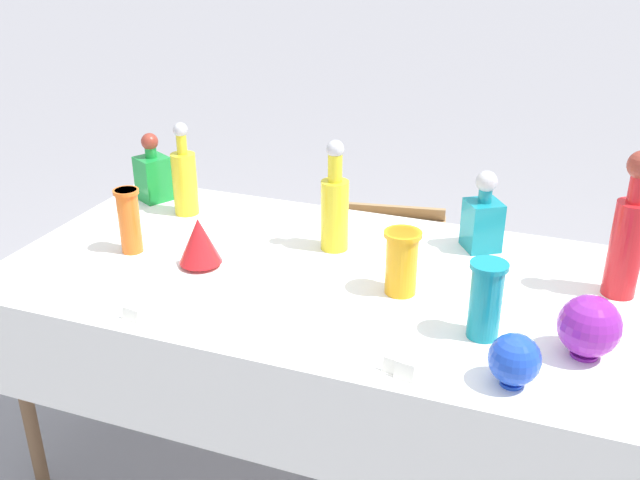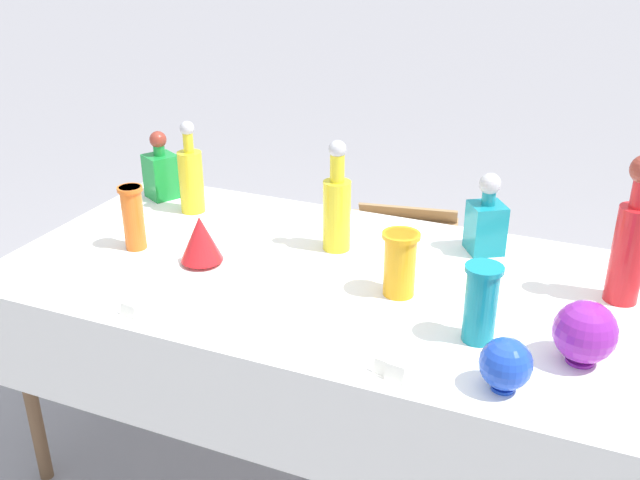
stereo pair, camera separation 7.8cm
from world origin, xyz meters
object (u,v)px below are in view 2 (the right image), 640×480
at_px(square_decanter_0, 161,171).
at_px(round_bowl_0, 585,332).
at_px(tall_bottle_2, 337,207).
at_px(round_bowl_1, 506,364).
at_px(fluted_vase_0, 201,239).
at_px(slender_vase_0, 400,262).
at_px(cardboard_box_behind_left, 398,262).
at_px(square_decanter_1, 486,221).
at_px(tall_bottle_1, 632,238).
at_px(slender_vase_1, 133,216).
at_px(tall_bottle_0, 191,177).
at_px(slender_vase_2, 481,301).

distance_m(square_decanter_0, round_bowl_0, 1.61).
height_order(tall_bottle_2, square_decanter_0, tall_bottle_2).
bearing_deg(round_bowl_0, round_bowl_1, -130.07).
xyz_separation_m(fluted_vase_0, round_bowl_0, (1.09, -0.11, 0.00)).
bearing_deg(tall_bottle_2, square_decanter_0, 167.51).
xyz_separation_m(slender_vase_0, cardboard_box_behind_left, (-0.38, 1.33, -0.69)).
height_order(tall_bottle_2, fluted_vase_0, tall_bottle_2).
xyz_separation_m(tall_bottle_2, square_decanter_1, (0.43, 0.16, -0.04)).
relative_size(square_decanter_1, round_bowl_0, 1.64).
bearing_deg(tall_bottle_1, round_bowl_0, -102.23).
distance_m(square_decanter_1, fluted_vase_0, 0.87).
height_order(slender_vase_1, round_bowl_1, slender_vase_1).
xyz_separation_m(square_decanter_1, cardboard_box_behind_left, (-0.54, 0.96, -0.69)).
relative_size(tall_bottle_1, slender_vase_0, 2.25).
bearing_deg(slender_vase_0, round_bowl_1, -43.85).
bearing_deg(slender_vase_0, square_decanter_0, 159.93).
relative_size(slender_vase_0, round_bowl_1, 1.46).
relative_size(square_decanter_1, slender_vase_1, 1.25).
xyz_separation_m(tall_bottle_0, square_decanter_0, (-0.18, 0.08, -0.03)).
distance_m(round_bowl_0, round_bowl_1, 0.23).
bearing_deg(slender_vase_0, round_bowl_0, -17.05).
height_order(slender_vase_2, round_bowl_1, slender_vase_2).
relative_size(tall_bottle_0, round_bowl_1, 2.59).
height_order(square_decanter_1, slender_vase_1, square_decanter_1).
bearing_deg(tall_bottle_1, fluted_vase_0, -168.12).
bearing_deg(slender_vase_2, round_bowl_0, -0.59).
height_order(square_decanter_0, slender_vase_0, square_decanter_0).
bearing_deg(slender_vase_2, square_decanter_1, 99.37).
bearing_deg(tall_bottle_1, square_decanter_0, 173.77).
distance_m(tall_bottle_2, round_bowl_1, 0.81).
relative_size(round_bowl_0, cardboard_box_behind_left, 0.26).
xyz_separation_m(square_decanter_1, round_bowl_1, (0.18, -0.70, -0.04)).
relative_size(tall_bottle_2, square_decanter_1, 1.38).
bearing_deg(fluted_vase_0, cardboard_box_behind_left, 80.77).
bearing_deg(slender_vase_0, slender_vase_1, -177.76).
bearing_deg(tall_bottle_1, square_decanter_1, 157.62).
bearing_deg(round_bowl_1, tall_bottle_1, 66.90).
xyz_separation_m(slender_vase_0, round_bowl_0, (0.49, -0.15, -0.02)).
bearing_deg(round_bowl_1, slender_vase_2, 117.35).
distance_m(tall_bottle_0, square_decanter_1, 1.01).
relative_size(square_decanter_1, cardboard_box_behind_left, 0.43).
xyz_separation_m(square_decanter_0, slender_vase_0, (1.03, -0.37, -0.00)).
height_order(tall_bottle_0, square_decanter_0, tall_bottle_0).
distance_m(slender_vase_1, cardboard_box_behind_left, 1.60).
relative_size(tall_bottle_1, slender_vase_1, 2.02).
height_order(tall_bottle_2, square_decanter_1, tall_bottle_2).
relative_size(slender_vase_1, slender_vase_2, 1.01).
bearing_deg(round_bowl_0, fluted_vase_0, 174.50).
xyz_separation_m(tall_bottle_0, tall_bottle_2, (0.58, -0.09, 0.01)).
bearing_deg(round_bowl_1, round_bowl_0, 49.93).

